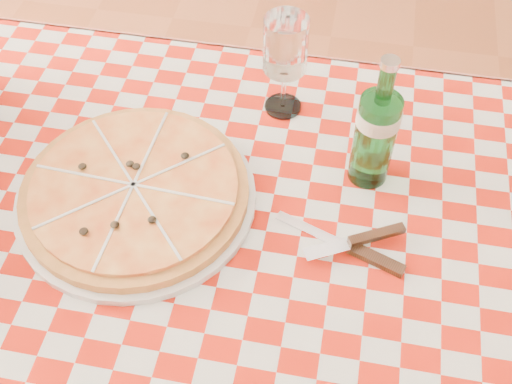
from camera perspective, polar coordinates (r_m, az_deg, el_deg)
dining_table at (r=1.03m, az=0.48°, el=-8.26°), size 1.20×0.80×0.75m
tablecloth at (r=0.95m, az=0.52°, el=-5.38°), size 1.30×0.90×0.01m
pizza_plate at (r=1.00m, az=-10.72°, el=0.12°), size 0.39×0.39×0.05m
water_bottle at (r=0.96m, az=10.76°, el=6.06°), size 0.07×0.07×0.24m
wine_glass at (r=1.08m, az=2.56°, el=11.09°), size 0.09×0.09×0.18m
cutlery at (r=0.95m, az=8.25°, el=-4.60°), size 0.24×0.21×0.02m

